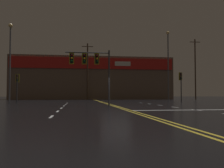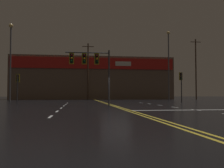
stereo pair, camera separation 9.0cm
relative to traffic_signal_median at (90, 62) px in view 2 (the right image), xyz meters
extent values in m
plane|color=black|center=(2.16, -1.21, -3.84)|extent=(200.00, 200.00, 0.00)
cube|color=gold|center=(2.01, -1.21, -3.84)|extent=(0.12, 60.00, 0.01)
cube|color=gold|center=(2.31, -1.21, -3.84)|extent=(0.12, 60.00, 0.01)
cube|color=silver|center=(-2.25, -10.21, -3.84)|extent=(0.12, 1.40, 0.01)
cube|color=silver|center=(-2.25, -6.61, -3.84)|extent=(0.12, 1.40, 0.01)
cube|color=silver|center=(-2.25, -3.01, -3.84)|extent=(0.12, 1.40, 0.01)
cube|color=silver|center=(-2.25, 0.59, -3.84)|extent=(0.12, 1.40, 0.01)
cube|color=silver|center=(-2.25, 4.19, -3.84)|extent=(0.12, 1.40, 0.01)
cube|color=silver|center=(-2.25, 7.79, -3.84)|extent=(0.12, 1.40, 0.01)
cube|color=silver|center=(6.57, -6.61, -3.84)|extent=(0.12, 1.40, 0.01)
cube|color=silver|center=(6.57, -3.01, -3.84)|extent=(0.12, 1.40, 0.01)
cube|color=silver|center=(6.57, 0.59, -3.84)|extent=(0.12, 1.40, 0.01)
cube|color=silver|center=(6.57, 4.19, -3.84)|extent=(0.12, 1.40, 0.01)
cube|color=silver|center=(6.57, 7.79, -3.84)|extent=(0.12, 1.40, 0.01)
cube|color=silver|center=(6.57, -6.46, -3.84)|extent=(8.47, 0.40, 0.01)
cylinder|color=#38383D|center=(1.70, 0.02, -1.37)|extent=(0.14, 0.14, 4.95)
cylinder|color=#38383D|center=(-0.22, 0.02, 0.85)|extent=(3.84, 0.10, 0.10)
cube|color=black|center=(0.61, 0.02, 0.31)|extent=(0.28, 0.24, 0.84)
cube|color=gold|center=(0.61, 0.02, 0.31)|extent=(0.42, 0.08, 0.99)
sphere|color=#500705|center=(0.61, -0.14, 0.57)|extent=(0.17, 0.17, 0.17)
sphere|color=orange|center=(0.61, -0.14, 0.31)|extent=(0.17, 0.17, 0.17)
sphere|color=#084513|center=(0.61, -0.14, 0.06)|extent=(0.17, 0.17, 0.17)
cube|color=black|center=(-0.49, 0.02, 0.31)|extent=(0.28, 0.24, 0.84)
cube|color=gold|center=(-0.49, 0.02, 0.31)|extent=(0.42, 0.08, 0.99)
sphere|color=#500705|center=(-0.49, -0.14, 0.57)|extent=(0.17, 0.17, 0.17)
sphere|color=orange|center=(-0.49, -0.14, 0.31)|extent=(0.17, 0.17, 0.17)
sphere|color=#084513|center=(-0.49, -0.14, 0.06)|extent=(0.17, 0.17, 0.17)
cube|color=black|center=(-1.59, 0.02, 0.31)|extent=(0.28, 0.24, 0.84)
cube|color=gold|center=(-1.59, 0.02, 0.31)|extent=(0.42, 0.08, 0.99)
sphere|color=#500705|center=(-1.59, -0.14, 0.57)|extent=(0.17, 0.17, 0.17)
sphere|color=orange|center=(-1.59, -0.14, 0.31)|extent=(0.17, 0.17, 0.17)
sphere|color=#084513|center=(-1.59, -0.14, 0.06)|extent=(0.17, 0.17, 0.17)
cylinder|color=#38383D|center=(-8.23, 9.15, -2.12)|extent=(0.13, 0.13, 3.45)
cube|color=black|center=(-8.23, 9.33, -0.87)|extent=(0.28, 0.24, 0.84)
cube|color=gold|center=(-8.23, 9.33, -0.87)|extent=(0.42, 0.08, 0.99)
sphere|color=#500705|center=(-8.23, 9.17, -0.61)|extent=(0.17, 0.17, 0.17)
sphere|color=orange|center=(-8.23, 9.17, -0.87)|extent=(0.17, 0.17, 0.17)
sphere|color=#084513|center=(-8.23, 9.17, -1.12)|extent=(0.17, 0.17, 0.17)
cylinder|color=#38383D|center=(11.88, 7.99, -1.95)|extent=(0.13, 0.13, 3.78)
cube|color=black|center=(11.88, 8.17, -0.53)|extent=(0.28, 0.24, 0.84)
cube|color=gold|center=(11.88, 8.17, -0.53)|extent=(0.42, 0.08, 0.99)
sphere|color=#500705|center=(11.88, 8.02, -0.28)|extent=(0.17, 0.17, 0.17)
sphere|color=orange|center=(11.88, 8.02, -0.53)|extent=(0.17, 0.17, 0.17)
sphere|color=#084513|center=(11.88, 8.02, -0.78)|extent=(0.17, 0.17, 0.17)
cylinder|color=#59595E|center=(14.36, 18.98, 1.90)|extent=(0.20, 0.20, 11.48)
sphere|color=#F9D17A|center=(14.36, 18.98, 7.81)|extent=(0.56, 0.56, 0.56)
cylinder|color=#59595E|center=(-9.90, 12.36, 1.15)|extent=(0.20, 0.20, 9.98)
sphere|color=#F9D17A|center=(-9.90, 12.36, 6.31)|extent=(0.56, 0.56, 0.56)
cube|color=brown|center=(2.16, 32.34, 0.51)|extent=(32.89, 10.00, 8.71)
cube|color=red|center=(2.16, 27.24, 3.34)|extent=(32.24, 0.20, 2.18)
cube|color=white|center=(7.92, 27.19, 3.34)|extent=(3.20, 0.16, 0.90)
cylinder|color=#4C3828|center=(0.85, 26.31, 1.62)|extent=(0.26, 0.26, 10.91)
cube|color=#4C3828|center=(0.85, 26.31, 6.47)|extent=(2.20, 0.12, 0.12)
cylinder|color=#4C3828|center=(22.93, 26.31, 2.37)|extent=(0.26, 0.26, 12.43)
cube|color=#4C3828|center=(22.93, 26.31, 7.99)|extent=(2.20, 0.12, 0.12)
camera|label=1|loc=(-1.09, -21.87, -2.83)|focal=40.00mm
camera|label=2|loc=(-1.00, -21.88, -2.83)|focal=40.00mm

